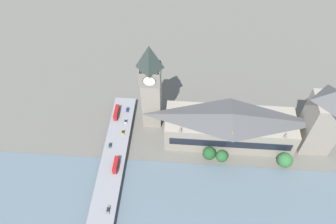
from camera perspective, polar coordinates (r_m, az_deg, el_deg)
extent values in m
plane|color=#605E56|center=(219.11, 8.28, -7.80)|extent=(600.00, 600.00, 0.00)
cube|color=slate|center=(200.81, 8.53, -17.41)|extent=(67.25, 360.00, 0.30)
cube|color=gray|center=(220.51, 10.57, -2.92)|extent=(25.88, 83.95, 21.06)
cube|color=black|center=(212.07, 10.77, -5.58)|extent=(0.40, 77.24, 6.32)
pyramid|color=#4C4C4C|center=(210.35, 11.07, -0.78)|extent=(25.36, 82.27, 5.10)
cone|color=gray|center=(210.35, 19.87, -3.77)|extent=(2.20, 2.20, 5.00)
cone|color=gray|center=(203.11, 11.24, -3.41)|extent=(2.20, 2.20, 5.00)
cone|color=gray|center=(200.73, 2.20, -2.95)|extent=(2.20, 2.20, 5.00)
cube|color=gray|center=(215.09, -2.87, 2.76)|extent=(12.26, 12.26, 51.56)
cube|color=gray|center=(200.61, -3.09, 6.67)|extent=(12.99, 12.99, 11.03)
cylinder|color=black|center=(196.15, -3.29, 5.40)|extent=(0.50, 8.08, 8.08)
cylinder|color=silver|center=(196.06, -3.29, 5.37)|extent=(0.62, 7.48, 7.48)
cylinder|color=black|center=(205.18, -2.90, 7.88)|extent=(0.50, 8.08, 8.08)
cylinder|color=silver|center=(205.27, -2.90, 7.91)|extent=(0.62, 7.48, 7.48)
cylinder|color=black|center=(200.05, -1.29, 6.59)|extent=(8.08, 0.50, 8.08)
cylinder|color=silver|center=(200.04, -1.25, 6.59)|extent=(7.48, 0.62, 7.48)
cylinder|color=black|center=(201.37, -4.89, 6.74)|extent=(8.08, 0.50, 8.08)
cylinder|color=silver|center=(201.39, -4.92, 6.75)|extent=(7.48, 0.62, 7.48)
pyramid|color=#2D3833|center=(191.55, -3.26, 9.59)|extent=(12.50, 12.50, 15.98)
cube|color=gray|center=(227.00, 25.02, -1.86)|extent=(19.45, 19.45, 42.74)
cube|color=slate|center=(202.63, -11.03, -15.88)|extent=(3.00, 12.98, 3.41)
cube|color=slate|center=(231.01, -8.25, -2.65)|extent=(3.00, 12.98, 3.41)
cube|color=gray|center=(200.56, -11.13, -15.62)|extent=(166.50, 15.27, 1.20)
cube|color=red|center=(209.17, -9.06, -9.22)|extent=(10.82, 2.54, 1.87)
cube|color=black|center=(208.85, -9.07, -9.17)|extent=(9.74, 2.60, 0.82)
cube|color=red|center=(207.44, -9.12, -8.94)|extent=(10.60, 2.54, 2.20)
cube|color=black|center=(207.34, -9.13, -8.92)|extent=(9.74, 2.60, 1.05)
cube|color=#A01515|center=(206.44, -9.16, -8.77)|extent=(10.49, 2.41, 0.16)
cylinder|color=black|center=(211.87, -8.51, -8.32)|extent=(1.13, 0.28, 1.13)
cylinder|color=black|center=(212.31, -9.13, -8.27)|extent=(1.13, 0.28, 1.13)
cylinder|color=black|center=(207.56, -8.92, -10.40)|extent=(1.13, 0.28, 1.13)
cylinder|color=black|center=(208.01, -9.55, -10.34)|extent=(1.13, 0.28, 1.13)
cube|color=red|center=(233.69, -8.94, -0.25)|extent=(11.85, 2.47, 1.85)
cube|color=black|center=(233.41, -8.95, -0.19)|extent=(10.66, 2.53, 0.81)
cube|color=red|center=(232.16, -9.00, 0.07)|extent=(11.61, 2.47, 2.17)
cube|color=black|center=(232.08, -9.00, 0.08)|extent=(10.66, 2.53, 1.04)
cube|color=#A01515|center=(231.28, -9.03, 0.25)|extent=(11.49, 2.35, 0.16)
cylinder|color=black|center=(237.23, -8.44, 0.55)|extent=(1.09, 0.28, 1.09)
cylinder|color=black|center=(237.67, -8.97, 0.58)|extent=(1.09, 0.28, 1.09)
cylinder|color=black|center=(231.10, -8.85, -1.34)|extent=(1.09, 0.28, 1.09)
cylinder|color=black|center=(231.55, -9.39, -1.30)|extent=(1.09, 0.28, 1.09)
cube|color=gold|center=(224.01, -7.82, -3.48)|extent=(4.03, 1.73, 0.59)
cube|color=black|center=(223.49, -7.84, -3.42)|extent=(2.09, 1.56, 0.52)
cylinder|color=black|center=(224.94, -7.56, -3.21)|extent=(0.64, 0.22, 0.64)
cylinder|color=black|center=(225.21, -7.95, -3.18)|extent=(0.64, 0.22, 0.64)
cylinder|color=black|center=(223.14, -7.68, -3.85)|extent=(0.64, 0.22, 0.64)
cylinder|color=black|center=(223.41, -8.08, -3.83)|extent=(0.64, 0.22, 0.64)
cube|color=silver|center=(229.48, -7.37, -1.60)|extent=(3.83, 1.80, 0.58)
cube|color=black|center=(228.96, -7.39, -1.53)|extent=(1.99, 1.62, 0.57)
cylinder|color=black|center=(230.39, -7.11, -1.35)|extent=(0.62, 0.22, 0.62)
cylinder|color=black|center=(230.67, -7.51, -1.33)|extent=(0.62, 0.22, 0.62)
cylinder|color=black|center=(228.62, -7.22, -1.93)|extent=(0.62, 0.22, 0.62)
cylinder|color=black|center=(228.90, -7.62, -1.91)|extent=(0.62, 0.22, 0.62)
cube|color=#2D5638|center=(219.09, -10.04, -5.72)|extent=(3.87, 1.73, 0.66)
cube|color=black|center=(218.57, -10.07, -5.66)|extent=(2.01, 1.56, 0.46)
cylinder|color=black|center=(219.92, -9.76, -5.45)|extent=(0.64, 0.22, 0.64)
cylinder|color=black|center=(220.25, -10.16, -5.42)|extent=(0.64, 0.22, 0.64)
cylinder|color=black|center=(218.33, -9.90, -6.09)|extent=(0.64, 0.22, 0.64)
cylinder|color=black|center=(218.66, -10.30, -6.06)|extent=(0.64, 0.22, 0.64)
cube|color=slate|center=(197.68, -10.36, -16.38)|extent=(4.65, 1.71, 0.63)
cube|color=black|center=(197.13, -10.39, -16.35)|extent=(2.42, 1.53, 0.45)
cylinder|color=black|center=(198.42, -10.03, -15.94)|extent=(0.67, 0.22, 0.67)
cylinder|color=black|center=(198.73, -10.47, -15.89)|extent=(0.67, 0.22, 0.67)
cylinder|color=black|center=(197.05, -10.23, -16.92)|extent=(0.67, 0.22, 0.67)
cylinder|color=black|center=(197.35, -10.68, -16.87)|extent=(0.67, 0.22, 0.67)
cube|color=navy|center=(235.92, -7.05, 0.41)|extent=(4.10, 1.83, 0.60)
cube|color=black|center=(235.45, -7.06, 0.47)|extent=(2.13, 1.65, 0.45)
cylinder|color=black|center=(236.91, -6.79, 0.65)|extent=(0.72, 0.22, 0.72)
cylinder|color=black|center=(237.18, -7.18, 0.67)|extent=(0.72, 0.22, 0.72)
cylinder|color=black|center=(234.97, -6.90, 0.08)|extent=(0.72, 0.22, 0.72)
cylinder|color=black|center=(235.24, -7.30, 0.10)|extent=(0.72, 0.22, 0.72)
cylinder|color=brown|center=(225.00, 19.35, -8.61)|extent=(0.70, 0.70, 2.55)
sphere|color=#2D6633|center=(220.67, 19.71, -7.89)|extent=(9.59, 9.59, 9.59)
cylinder|color=brown|center=(216.65, 7.05, -7.87)|extent=(0.70, 0.70, 2.92)
sphere|color=#1E4C23|center=(212.34, 7.19, -7.14)|extent=(8.62, 8.62, 8.62)
cylinder|color=brown|center=(216.51, 9.20, -8.28)|extent=(0.70, 0.70, 3.28)
sphere|color=#235628|center=(212.31, 9.37, -7.57)|extent=(7.90, 7.90, 7.90)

